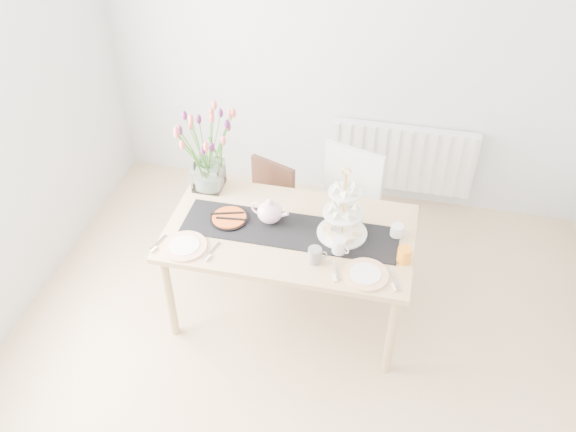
% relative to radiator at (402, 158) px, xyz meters
% --- Properties ---
extents(room_shell, '(4.50, 4.50, 4.50)m').
position_rel_radiator_xyz_m(room_shell, '(-0.50, -2.19, 0.85)').
color(room_shell, tan).
rests_on(room_shell, ground).
extents(radiator, '(1.20, 0.08, 0.60)m').
position_rel_radiator_xyz_m(radiator, '(0.00, 0.00, 0.00)').
color(radiator, white).
rests_on(radiator, room_shell).
extents(dining_table, '(1.60, 0.90, 0.75)m').
position_rel_radiator_xyz_m(dining_table, '(-0.64, -1.44, 0.22)').
color(dining_table, tan).
rests_on(dining_table, ground).
extents(chair_brown, '(0.50, 0.50, 0.76)m').
position_rel_radiator_xyz_m(chair_brown, '(-0.96, -0.82, -0.01)').
color(chair_brown, '#371E14').
rests_on(chair_brown, ground).
extents(chair_white, '(0.58, 0.58, 0.93)m').
position_rel_radiator_xyz_m(chair_white, '(-0.37, -0.79, 0.09)').
color(chair_white, white).
rests_on(chair_white, ground).
extents(table_runner, '(1.40, 0.35, 0.01)m').
position_rel_radiator_xyz_m(table_runner, '(-0.64, -1.44, 0.30)').
color(table_runner, black).
rests_on(table_runner, dining_table).
extents(tulip_vase, '(0.71, 0.71, 0.61)m').
position_rel_radiator_xyz_m(tulip_vase, '(-1.30, -1.10, 0.69)').
color(tulip_vase, silver).
rests_on(tulip_vase, dining_table).
extents(cake_stand, '(0.32, 0.32, 0.47)m').
position_rel_radiator_xyz_m(cake_stand, '(-0.31, -1.41, 0.44)').
color(cake_stand, gold).
rests_on(cake_stand, dining_table).
extents(teapot, '(0.31, 0.27, 0.17)m').
position_rel_radiator_xyz_m(teapot, '(-0.79, -1.38, 0.38)').
color(teapot, white).
rests_on(teapot, dining_table).
extents(cream_jug, '(0.08, 0.08, 0.08)m').
position_rel_radiator_xyz_m(cream_jug, '(0.03, -1.34, 0.34)').
color(cream_jug, white).
rests_on(cream_jug, dining_table).
extents(tart_tin, '(0.25, 0.25, 0.03)m').
position_rel_radiator_xyz_m(tart_tin, '(-1.05, -1.43, 0.31)').
color(tart_tin, black).
rests_on(tart_tin, dining_table).
extents(mug_grey, '(0.11, 0.11, 0.10)m').
position_rel_radiator_xyz_m(mug_grey, '(-0.43, -1.69, 0.35)').
color(mug_grey, gray).
rests_on(mug_grey, dining_table).
extents(mug_white, '(0.12, 0.12, 0.11)m').
position_rel_radiator_xyz_m(mug_white, '(-0.30, -1.57, 0.35)').
color(mug_white, silver).
rests_on(mug_white, dining_table).
extents(mug_orange, '(0.11, 0.11, 0.10)m').
position_rel_radiator_xyz_m(mug_orange, '(0.10, -1.57, 0.35)').
color(mug_orange, orange).
rests_on(mug_orange, dining_table).
extents(plate_left, '(0.35, 0.35, 0.01)m').
position_rel_radiator_xyz_m(plate_left, '(-1.25, -1.74, 0.31)').
color(plate_left, white).
rests_on(plate_left, dining_table).
extents(plate_right, '(0.36, 0.36, 0.01)m').
position_rel_radiator_xyz_m(plate_right, '(-0.11, -1.74, 0.31)').
color(plate_right, silver).
rests_on(plate_right, dining_table).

